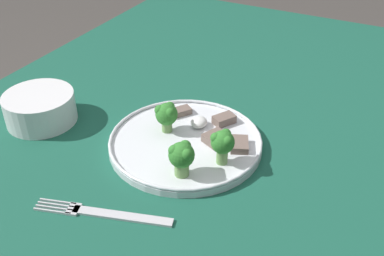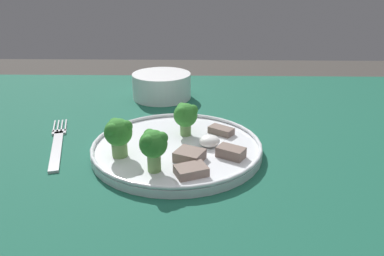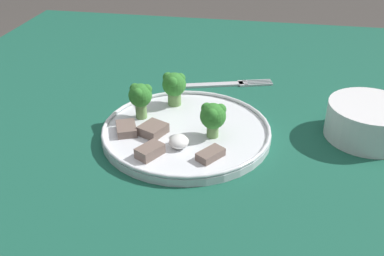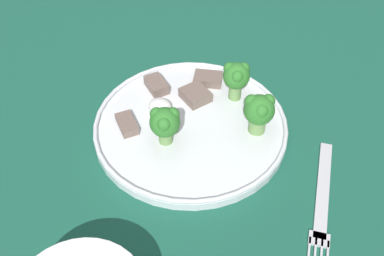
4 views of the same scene
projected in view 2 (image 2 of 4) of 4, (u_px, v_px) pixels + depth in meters
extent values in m
cube|color=#195642|center=(209.00, 173.00, 0.56)|extent=(1.39, 1.04, 0.03)
cylinder|color=white|center=(177.00, 149.00, 0.59)|extent=(0.27, 0.27, 0.01)
torus|color=white|center=(177.00, 144.00, 0.59)|extent=(0.27, 0.27, 0.01)
cube|color=silver|center=(57.00, 150.00, 0.60)|extent=(0.06, 0.15, 0.00)
cube|color=silver|center=(59.00, 132.00, 0.66)|extent=(0.03, 0.02, 0.00)
cube|color=silver|center=(66.00, 126.00, 0.69)|extent=(0.02, 0.06, 0.00)
cube|color=silver|center=(62.00, 126.00, 0.69)|extent=(0.02, 0.06, 0.00)
cube|color=silver|center=(58.00, 127.00, 0.69)|extent=(0.02, 0.06, 0.00)
cube|color=silver|center=(54.00, 127.00, 0.69)|extent=(0.02, 0.06, 0.00)
cylinder|color=white|center=(162.00, 86.00, 0.84)|extent=(0.13, 0.13, 0.06)
cylinder|color=white|center=(162.00, 88.00, 0.85)|extent=(0.11, 0.11, 0.04)
cylinder|color=#709E56|center=(154.00, 162.00, 0.51)|extent=(0.02, 0.02, 0.03)
sphere|color=#337F2D|center=(153.00, 144.00, 0.50)|extent=(0.04, 0.04, 0.04)
sphere|color=#337F2D|center=(162.00, 138.00, 0.50)|extent=(0.02, 0.02, 0.02)
sphere|color=#337F2D|center=(150.00, 135.00, 0.51)|extent=(0.02, 0.02, 0.02)
sphere|color=#337F2D|center=(148.00, 141.00, 0.49)|extent=(0.02, 0.02, 0.02)
cylinder|color=#709E56|center=(186.00, 129.00, 0.63)|extent=(0.02, 0.02, 0.02)
sphere|color=#337F2D|center=(185.00, 115.00, 0.62)|extent=(0.04, 0.04, 0.04)
sphere|color=#337F2D|center=(193.00, 110.00, 0.61)|extent=(0.02, 0.02, 0.02)
sphere|color=#337F2D|center=(182.00, 108.00, 0.62)|extent=(0.02, 0.02, 0.02)
sphere|color=#337F2D|center=(182.00, 112.00, 0.60)|extent=(0.02, 0.02, 0.02)
cylinder|color=#709E56|center=(119.00, 149.00, 0.55)|extent=(0.02, 0.02, 0.02)
sphere|color=#337F2D|center=(118.00, 133.00, 0.54)|extent=(0.04, 0.04, 0.04)
sphere|color=#337F2D|center=(126.00, 127.00, 0.54)|extent=(0.02, 0.02, 0.02)
sphere|color=#337F2D|center=(115.00, 124.00, 0.55)|extent=(0.02, 0.02, 0.02)
sphere|color=#337F2D|center=(112.00, 130.00, 0.53)|extent=(0.02, 0.02, 0.02)
cube|color=#756056|center=(221.00, 131.00, 0.63)|extent=(0.05, 0.04, 0.01)
cube|color=#756056|center=(231.00, 152.00, 0.55)|extent=(0.05, 0.04, 0.02)
cube|color=#756056|center=(191.00, 171.00, 0.50)|extent=(0.05, 0.04, 0.01)
cube|color=#756056|center=(190.00, 155.00, 0.54)|extent=(0.05, 0.05, 0.01)
ellipsoid|color=white|center=(212.00, 141.00, 0.58)|extent=(0.03, 0.03, 0.02)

